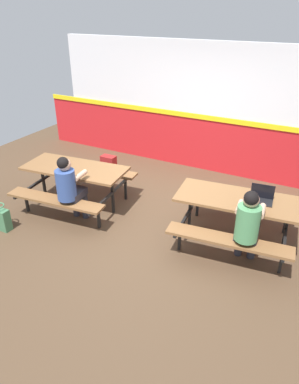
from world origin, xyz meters
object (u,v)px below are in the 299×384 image
(laptop_dark, at_px, (261,198))
(picnic_table_right, at_px, (237,208))
(picnic_table_left, at_px, (76,176))
(student_nearer, at_px, (69,185))
(tote_bag_bright, at_px, (0,218))
(backpack_dark, at_px, (109,166))
(student_further, at_px, (248,223))

(laptop_dark, bearing_deg, picnic_table_right, -166.59)
(picnic_table_left, relative_size, student_nearer, 1.52)
(laptop_dark, distance_m, tote_bag_bright, 4.00)
(student_nearer, height_order, tote_bag_bright, student_nearer)
(backpack_dark, relative_size, tote_bag_bright, 1.02)
(picnic_table_right, distance_m, backpack_dark, 3.16)
(picnic_table_right, relative_size, laptop_dark, 5.36)
(student_nearer, bearing_deg, backpack_dark, 105.57)
(laptop_dark, bearing_deg, backpack_dark, 163.17)
(picnic_table_left, xyz_separation_m, tote_bag_bright, (-0.61, -1.18, -0.38))
(picnic_table_right, bearing_deg, student_nearer, -162.70)
(picnic_table_left, height_order, laptop_dark, laptop_dark)
(picnic_table_left, relative_size, backpack_dark, 4.17)
(picnic_table_right, distance_m, student_nearer, 2.57)
(student_further, relative_size, backpack_dark, 2.74)
(laptop_dark, bearing_deg, picnic_table_left, -174.23)
(student_nearer, relative_size, student_further, 1.00)
(picnic_table_right, xyz_separation_m, student_further, (0.27, -0.53, 0.13))
(picnic_table_right, height_order, student_further, student_further)
(picnic_table_right, relative_size, backpack_dark, 4.17)
(picnic_table_left, height_order, backpack_dark, picnic_table_left)
(picnic_table_right, bearing_deg, backpack_dark, 160.35)
(picnic_table_right, bearing_deg, laptop_dark, 13.41)
(student_further, bearing_deg, student_nearer, -175.09)
(student_further, bearing_deg, backpack_dark, 153.85)
(picnic_table_right, height_order, student_nearer, student_nearer)
(picnic_table_right, bearing_deg, student_further, -62.87)
(laptop_dark, height_order, backpack_dark, laptop_dark)
(student_nearer, bearing_deg, picnic_table_left, 120.49)
(picnic_table_left, bearing_deg, student_further, -5.49)
(student_nearer, height_order, student_further, same)
(student_further, bearing_deg, tote_bag_bright, -166.27)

